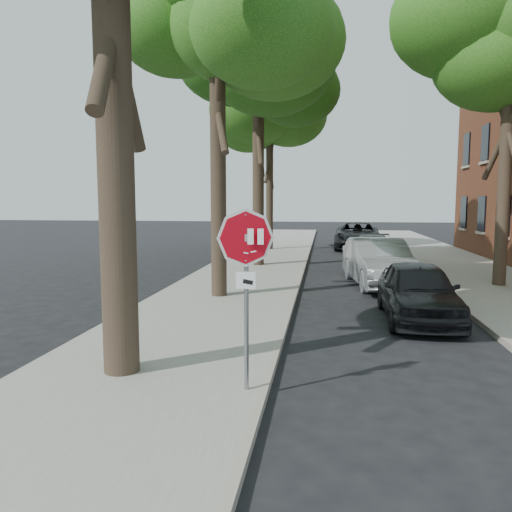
{
  "coord_description": "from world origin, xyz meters",
  "views": [
    {
      "loc": [
        0.39,
        -6.87,
        2.84
      ],
      "look_at": [
        -0.58,
        0.11,
        2.05
      ],
      "focal_mm": 35.0,
      "sensor_mm": 36.0,
      "label": 1
    }
  ],
  "objects_px": {
    "car_b": "(378,262)",
    "tree_mid_b": "(258,74)",
    "tree_far": "(270,121)",
    "car_c": "(372,251)",
    "car_a": "(418,291)",
    "car_d": "(358,236)",
    "tree_mid_a": "(217,25)",
    "tree_right": "(509,59)",
    "stop_sign": "(246,264)"
  },
  "relations": [
    {
      "from": "tree_mid_b",
      "to": "car_a",
      "type": "xyz_separation_m",
      "value": [
        5.02,
        -8.94,
        -7.3
      ]
    },
    {
      "from": "car_c",
      "to": "car_a",
      "type": "bearing_deg",
      "value": -84.4
    },
    {
      "from": "tree_far",
      "to": "car_d",
      "type": "xyz_separation_m",
      "value": [
        5.02,
        1.53,
        -6.43
      ]
    },
    {
      "from": "stop_sign",
      "to": "car_d",
      "type": "height_order",
      "value": "stop_sign"
    },
    {
      "from": "tree_mid_a",
      "to": "car_d",
      "type": "relative_size",
      "value": 1.75
    },
    {
      "from": "car_b",
      "to": "car_c",
      "type": "bearing_deg",
      "value": 79.85
    },
    {
      "from": "tree_mid_b",
      "to": "car_b",
      "type": "height_order",
      "value": "tree_mid_b"
    },
    {
      "from": "tree_mid_b",
      "to": "car_c",
      "type": "bearing_deg",
      "value": 9.29
    },
    {
      "from": "tree_mid_a",
      "to": "tree_mid_b",
      "type": "xyz_separation_m",
      "value": [
        0.2,
        7.01,
        0.39
      ]
    },
    {
      "from": "stop_sign",
      "to": "car_a",
      "type": "relative_size",
      "value": 0.64
    },
    {
      "from": "tree_far",
      "to": "car_b",
      "type": "bearing_deg",
      "value": -66.38
    },
    {
      "from": "tree_mid_b",
      "to": "car_c",
      "type": "relative_size",
      "value": 2.25
    },
    {
      "from": "tree_right",
      "to": "car_c",
      "type": "bearing_deg",
      "value": 126.47
    },
    {
      "from": "tree_mid_b",
      "to": "car_d",
      "type": "xyz_separation_m",
      "value": [
        4.72,
        8.52,
        -7.21
      ]
    },
    {
      "from": "tree_right",
      "to": "car_b",
      "type": "distance_m",
      "value": 7.47
    },
    {
      "from": "stop_sign",
      "to": "car_a",
      "type": "distance_m",
      "value": 6.29
    },
    {
      "from": "tree_far",
      "to": "car_a",
      "type": "relative_size",
      "value": 2.27
    },
    {
      "from": "tree_mid_a",
      "to": "tree_far",
      "type": "height_order",
      "value": "tree_mid_a"
    },
    {
      "from": "car_b",
      "to": "tree_mid_b",
      "type": "bearing_deg",
      "value": 130.39
    },
    {
      "from": "tree_far",
      "to": "tree_right",
      "type": "xyz_separation_m",
      "value": [
        8.7,
        -11.0,
        0.0
      ]
    },
    {
      "from": "car_c",
      "to": "tree_mid_b",
      "type": "bearing_deg",
      "value": -166.14
    },
    {
      "from": "tree_mid_a",
      "to": "car_a",
      "type": "distance_m",
      "value": 8.87
    },
    {
      "from": "tree_right",
      "to": "car_d",
      "type": "bearing_deg",
      "value": 106.38
    },
    {
      "from": "car_a",
      "to": "car_d",
      "type": "relative_size",
      "value": 0.73
    },
    {
      "from": "stop_sign",
      "to": "tree_mid_a",
      "type": "bearing_deg",
      "value": 105.07
    },
    {
      "from": "car_d",
      "to": "car_b",
      "type": "bearing_deg",
      "value": -87.79
    },
    {
      "from": "tree_far",
      "to": "car_a",
      "type": "bearing_deg",
      "value": -71.52
    },
    {
      "from": "stop_sign",
      "to": "tree_far",
      "type": "distance_m",
      "value": 21.88
    },
    {
      "from": "tree_right",
      "to": "stop_sign",
      "type": "bearing_deg",
      "value": -123.38
    },
    {
      "from": "car_d",
      "to": "tree_far",
      "type": "bearing_deg",
      "value": -160.23
    },
    {
      "from": "tree_mid_b",
      "to": "tree_far",
      "type": "bearing_deg",
      "value": 92.44
    },
    {
      "from": "tree_far",
      "to": "tree_right",
      "type": "relative_size",
      "value": 1.0
    },
    {
      "from": "stop_sign",
      "to": "tree_far",
      "type": "relative_size",
      "value": 0.28
    },
    {
      "from": "tree_mid_b",
      "to": "car_a",
      "type": "height_order",
      "value": "tree_mid_b"
    },
    {
      "from": "stop_sign",
      "to": "tree_far",
      "type": "height_order",
      "value": "tree_far"
    },
    {
      "from": "tree_mid_a",
      "to": "tree_far",
      "type": "xyz_separation_m",
      "value": [
        -0.1,
        13.99,
        -0.39
      ]
    },
    {
      "from": "stop_sign",
      "to": "tree_mid_a",
      "type": "distance_m",
      "value": 9.31
    },
    {
      "from": "stop_sign",
      "to": "car_c",
      "type": "xyz_separation_m",
      "value": [
        3.13,
        14.94,
        -1.28
      ]
    },
    {
      "from": "car_b",
      "to": "car_d",
      "type": "relative_size",
      "value": 0.85
    },
    {
      "from": "tree_mid_a",
      "to": "car_d",
      "type": "height_order",
      "value": "tree_mid_a"
    },
    {
      "from": "tree_mid_a",
      "to": "tree_mid_b",
      "type": "bearing_deg",
      "value": 88.37
    },
    {
      "from": "tree_mid_a",
      "to": "tree_far",
      "type": "bearing_deg",
      "value": 90.4
    },
    {
      "from": "tree_mid_b",
      "to": "car_c",
      "type": "distance_m",
      "value": 8.82
    },
    {
      "from": "tree_mid_a",
      "to": "car_b",
      "type": "height_order",
      "value": "tree_mid_a"
    },
    {
      "from": "tree_mid_b",
      "to": "car_b",
      "type": "bearing_deg",
      "value": -42.41
    },
    {
      "from": "tree_far",
      "to": "car_c",
      "type": "xyz_separation_m",
      "value": [
        5.15,
        -6.19,
        -6.55
      ]
    },
    {
      "from": "stop_sign",
      "to": "car_a",
      "type": "bearing_deg",
      "value": 57.65
    },
    {
      "from": "tree_far",
      "to": "tree_right",
      "type": "distance_m",
      "value": 14.02
    },
    {
      "from": "stop_sign",
      "to": "car_d",
      "type": "bearing_deg",
      "value": 82.48
    },
    {
      "from": "stop_sign",
      "to": "car_a",
      "type": "xyz_separation_m",
      "value": [
        3.3,
        5.21,
        -1.25
      ]
    }
  ]
}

